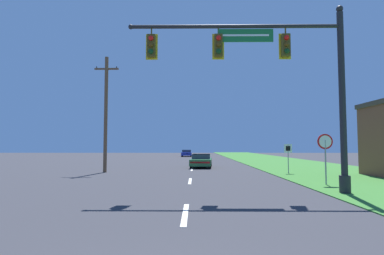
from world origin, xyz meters
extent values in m
cube|color=#38752D|center=(10.50, 30.00, 0.02)|extent=(10.00, 110.00, 0.04)
cube|color=silver|center=(0.00, 6.00, 0.01)|extent=(0.16, 2.80, 0.01)
cube|color=silver|center=(0.00, 14.00, 0.01)|extent=(0.16, 2.80, 0.01)
cube|color=silver|center=(0.00, 22.00, 0.01)|extent=(0.16, 2.80, 0.01)
cube|color=silver|center=(0.00, 30.00, 0.01)|extent=(0.16, 2.80, 0.01)
cube|color=silver|center=(0.00, 38.00, 0.01)|extent=(0.16, 2.80, 0.01)
cylinder|color=#232326|center=(6.40, 9.69, 0.39)|extent=(0.44, 0.44, 0.70)
cylinder|color=#232326|center=(6.40, 9.69, 3.82)|extent=(0.26, 0.26, 7.56)
sphere|color=#232326|center=(6.40, 9.69, 7.74)|extent=(0.28, 0.28, 0.28)
cylinder|color=#232326|center=(1.98, 9.69, 7.00)|extent=(8.85, 0.16, 0.16)
sphere|color=#232326|center=(-2.45, 9.69, 7.00)|extent=(0.21, 0.21, 0.21)
cube|color=#196B33|center=(2.42, 9.69, 6.60)|extent=(2.32, 0.06, 0.55)
cube|color=white|center=(2.42, 9.66, 6.60)|extent=(1.95, 0.01, 0.08)
cylinder|color=#4C4214|center=(-1.56, 9.69, 6.82)|extent=(0.06, 0.06, 0.35)
cube|color=yellow|center=(-1.56, 9.83, 6.17)|extent=(0.50, 0.03, 1.11)
cube|color=#4C4214|center=(-1.56, 9.69, 6.17)|extent=(0.34, 0.24, 0.95)
sphere|color=red|center=(-1.56, 9.55, 6.46)|extent=(0.22, 0.22, 0.22)
sphere|color=#51380F|center=(-1.56, 9.55, 6.17)|extent=(0.22, 0.22, 0.22)
sphere|color=#0F3D19|center=(-1.56, 9.55, 5.89)|extent=(0.22, 0.22, 0.22)
cylinder|color=#4C4214|center=(1.27, 9.69, 6.82)|extent=(0.06, 0.06, 0.35)
cube|color=yellow|center=(1.27, 9.83, 6.17)|extent=(0.50, 0.03, 1.11)
cube|color=#4C4214|center=(1.27, 9.69, 6.17)|extent=(0.34, 0.24, 0.95)
sphere|color=red|center=(1.27, 9.55, 6.46)|extent=(0.22, 0.22, 0.22)
sphere|color=#51380F|center=(1.27, 9.55, 6.17)|extent=(0.22, 0.22, 0.22)
sphere|color=#0F3D19|center=(1.27, 9.55, 5.89)|extent=(0.22, 0.22, 0.22)
cylinder|color=#4C4214|center=(4.10, 9.69, 6.82)|extent=(0.06, 0.06, 0.35)
cube|color=yellow|center=(4.10, 9.83, 6.17)|extent=(0.50, 0.03, 1.11)
cube|color=#4C4214|center=(4.10, 9.69, 6.17)|extent=(0.34, 0.24, 0.95)
sphere|color=red|center=(4.10, 9.55, 6.46)|extent=(0.22, 0.22, 0.22)
sphere|color=#51380F|center=(4.10, 9.55, 6.17)|extent=(0.22, 0.22, 0.22)
sphere|color=#0F3D19|center=(4.10, 9.55, 5.89)|extent=(0.22, 0.22, 0.22)
cylinder|color=black|center=(1.74, 26.00, 0.32)|extent=(0.22, 0.64, 0.64)
cylinder|color=black|center=(0.14, 26.11, 0.32)|extent=(0.22, 0.64, 0.64)
cylinder|color=black|center=(1.52, 23.00, 0.32)|extent=(0.22, 0.64, 0.64)
cylinder|color=black|center=(-0.08, 23.11, 0.32)|extent=(0.22, 0.64, 0.64)
cube|color=#235B2D|center=(0.83, 24.56, 0.50)|extent=(2.13, 4.52, 0.55)
cube|color=#283342|center=(0.84, 24.67, 0.98)|extent=(1.73, 1.96, 0.42)
cube|color=#235B2D|center=(0.84, 24.67, 1.16)|extent=(1.69, 1.92, 0.06)
cube|color=#B71414|center=(0.67, 22.39, 0.56)|extent=(1.67, 0.18, 0.14)
cylinder|color=black|center=(-0.50, 53.59, 0.32)|extent=(0.22, 0.64, 0.64)
cylinder|color=black|center=(-2.10, 53.59, 0.32)|extent=(0.22, 0.64, 0.64)
cylinder|color=black|center=(-0.50, 50.41, 0.32)|extent=(0.22, 0.64, 0.64)
cylinder|color=black|center=(-2.10, 50.41, 0.32)|extent=(0.22, 0.64, 0.64)
cube|color=#1E2D9E|center=(-1.30, 52.00, 0.50)|extent=(1.82, 4.58, 0.55)
cube|color=#283342|center=(-1.30, 52.12, 0.98)|extent=(1.60, 1.92, 0.42)
cube|color=#1E2D9E|center=(-1.30, 52.12, 1.16)|extent=(1.57, 1.89, 0.06)
cube|color=#B71414|center=(-1.30, 49.74, 0.56)|extent=(1.67, 0.06, 0.14)
cylinder|color=gray|center=(6.75, 12.26, 1.14)|extent=(0.07, 0.07, 2.20)
cylinder|color=red|center=(6.75, 12.26, 2.16)|extent=(0.76, 0.04, 0.76)
cylinder|color=white|center=(6.75, 12.24, 2.16)|extent=(0.61, 0.01, 0.61)
cylinder|color=gray|center=(6.79, 18.37, 1.04)|extent=(0.06, 0.06, 2.00)
cube|color=white|center=(6.79, 18.37, 1.77)|extent=(0.55, 0.04, 0.60)
cube|color=black|center=(6.79, 18.34, 1.77)|extent=(0.31, 0.01, 0.34)
cylinder|color=brown|center=(-6.37, 19.36, 4.31)|extent=(0.26, 0.26, 8.62)
cube|color=brown|center=(-6.37, 19.36, 7.72)|extent=(1.80, 0.12, 0.12)
cylinder|color=#333338|center=(-7.12, 19.36, 7.84)|extent=(0.08, 0.08, 0.12)
cylinder|color=#333338|center=(-5.62, 19.36, 7.84)|extent=(0.08, 0.08, 0.12)
camera|label=1|loc=(0.29, -2.69, 1.96)|focal=28.00mm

